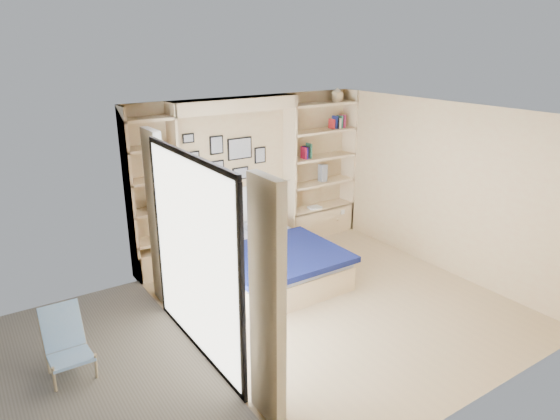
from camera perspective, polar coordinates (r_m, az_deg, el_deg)
ground at (r=6.80m, az=6.27°, el=-10.32°), size 4.50×4.50×0.00m
room_shell at (r=7.31m, az=-3.40°, el=1.09°), size 4.50×4.50×4.50m
bed at (r=7.28m, az=-1.59°, el=-5.76°), size 1.72×2.20×1.07m
photo_gallery at (r=7.74m, az=-6.56°, el=6.05°), size 1.48×0.02×0.82m
reading_lamps at (r=7.75m, az=-4.66°, el=2.27°), size 1.92×0.12×0.15m
shelf_decor at (r=8.41m, az=3.51°, el=7.80°), size 3.54×0.23×2.03m
deck at (r=5.59m, az=-25.41°, el=-19.49°), size 3.20×4.00×0.05m
deck_chair at (r=5.78m, az=-23.21°, el=-13.81°), size 0.43×0.71×0.70m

